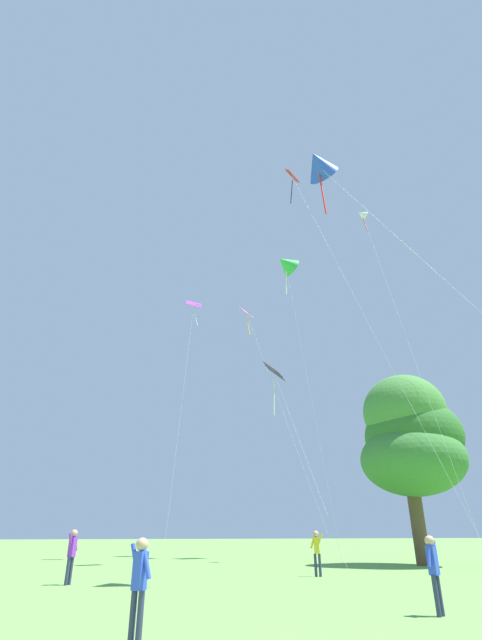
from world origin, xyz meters
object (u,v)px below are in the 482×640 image
Objects in this scene: kite_green_small at (286,264)px; person_in_red_shirt at (139,579)px; kite_purple_streamer at (193,315)px; kite_pink_low at (249,321)px; kite_white_distant at (362,215)px; kite_red_high at (298,190)px; tree_left_oak at (411,439)px; kite_black_large at (275,381)px; person_child_small at (434,567)px; kite_blue_delta at (319,165)px; person_far_back at (317,549)px; person_foreground_watcher at (72,551)px.

kite_green_small is 38.48m from person_in_red_shirt.
kite_purple_streamer is 12.98× the size of person_in_red_shirt.
kite_white_distant is (6.18, -11.73, 6.09)m from kite_pink_low.
kite_green_small is 16.56× the size of person_in_red_shirt.
kite_red_high is 2.59× the size of tree_left_oak.
person_in_red_shirt is (-14.55, -26.11, -12.71)m from kite_black_large.
kite_green_small is 20.82m from tree_left_oak.
kite_black_large is 1.37× the size of tree_left_oak.
person_child_small reaches higher than person_in_red_shirt.
kite_blue_delta is at bearing -140.10° from tree_left_oak.
kite_white_distant reaches higher than kite_green_small.
kite_blue_delta is at bearing -102.56° from kite_pink_low.
tree_left_oak reaches higher than person_in_red_shirt.
kite_purple_streamer reaches higher than kite_black_large.
kite_green_small is 8.80m from kite_red_high.
kite_pink_low reaches higher than person_in_red_shirt.
kite_red_high reaches higher than kite_purple_streamer.
person_far_back is 14.55m from person_in_red_shirt.
person_far_back is at bearing -81.99° from kite_purple_streamer.
kite_pink_low is 38.49m from person_in_red_shirt.
person_child_small is at bearing -109.96° from kite_green_small.
kite_blue_delta is at bearing 74.09° from person_child_small.
person_far_back is (-6.30, -14.26, -24.21)m from kite_green_small.
kite_red_high is 26.69m from person_far_back.
person_child_small is (-6.88, -29.24, -19.93)m from kite_pink_low.
kite_red_high is 29.83m from person_foreground_watcher.
kite_green_small is at bearing 68.79° from kite_blue_delta.
kite_blue_delta is 21.05m from kite_black_large.
kite_pink_low is 0.82× the size of kite_white_distant.
person_far_back is 12.35m from tree_left_oak.
kite_pink_low reaches higher than person_child_small.
kite_white_distant reaches higher than kite_black_large.
tree_left_oak is (11.94, -11.26, -11.90)m from kite_purple_streamer.
kite_pink_low is 1.14× the size of kite_blue_delta.
kite_blue_delta is 12.16× the size of person_child_small.
kite_black_large is (1.54, 9.02, -13.16)m from kite_red_high.
kite_red_high reaches higher than person_in_red_shirt.
kite_blue_delta is 18.10m from tree_left_oak.
kite_white_distant reaches higher than kite_purple_streamer.
kite_purple_streamer is 11.52× the size of person_far_back.
person_child_small is 6.86m from person_in_red_shirt.
kite_red_high is 18.09× the size of person_child_small.
kite_purple_streamer is at bearing 63.20° from person_foreground_watcher.
kite_red_high is 20.62m from tree_left_oak.
kite_blue_delta is 20.84m from person_in_red_shirt.
kite_blue_delta is 1.74× the size of tree_left_oak.
kite_black_large is 9.72× the size of person_in_red_shirt.
kite_white_distant is 1.78× the size of kite_black_large.
kite_purple_streamer is at bearing 89.08° from person_child_small.
kite_pink_low is 14.11× the size of person_in_red_shirt.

